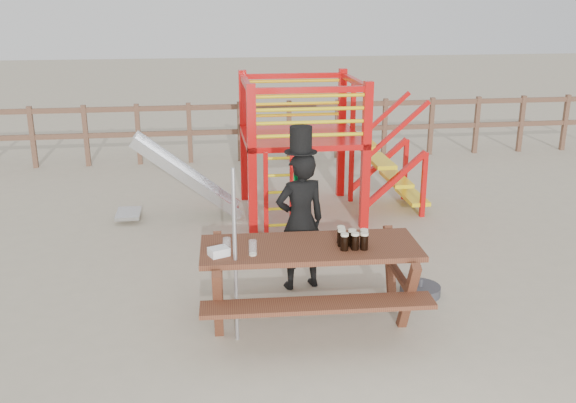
% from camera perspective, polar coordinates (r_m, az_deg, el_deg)
% --- Properties ---
extents(ground, '(60.00, 60.00, 0.00)m').
position_cam_1_polar(ground, '(6.66, 4.26, -10.94)').
color(ground, '#B2A58B').
rests_on(ground, ground).
extents(back_fence, '(15.09, 0.09, 1.20)m').
position_cam_1_polar(back_fence, '(13.00, -2.10, 6.87)').
color(back_fence, brown).
rests_on(back_fence, ground).
extents(playground_fort, '(4.71, 1.84, 2.10)m').
position_cam_1_polar(playground_fort, '(9.63, 0.71, 5.05)').
color(playground_fort, red).
rests_on(playground_fort, ground).
extents(picnic_table, '(2.23, 1.58, 0.84)m').
position_cam_1_polar(picnic_table, '(6.49, 1.95, -6.48)').
color(picnic_table, brown).
rests_on(picnic_table, ground).
extents(man_with_hat, '(0.65, 0.50, 1.87)m').
position_cam_1_polar(man_with_hat, '(7.16, 1.11, -1.44)').
color(man_with_hat, black).
rests_on(man_with_hat, ground).
extents(metal_pole, '(0.04, 0.04, 1.73)m').
position_cam_1_polar(metal_pole, '(6.04, -4.72, -4.97)').
color(metal_pole, '#B2B2B7').
rests_on(metal_pole, ground).
extents(parasol_base, '(0.45, 0.45, 0.19)m').
position_cam_1_polar(parasol_base, '(7.40, 11.66, -7.72)').
color(parasol_base, '#37363B').
rests_on(parasol_base, ground).
extents(paper_bag, '(0.22, 0.20, 0.08)m').
position_cam_1_polar(paper_bag, '(6.15, -6.17, -4.46)').
color(paper_bag, white).
rests_on(paper_bag, picnic_table).
extents(stout_pints, '(0.30, 0.29, 0.17)m').
position_cam_1_polar(stout_pints, '(6.33, 5.69, -3.32)').
color(stout_pints, black).
rests_on(stout_pints, picnic_table).
extents(empty_glasses, '(0.32, 0.17, 0.15)m').
position_cam_1_polar(empty_glasses, '(6.15, -4.31, -4.08)').
color(empty_glasses, silver).
rests_on(empty_glasses, picnic_table).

